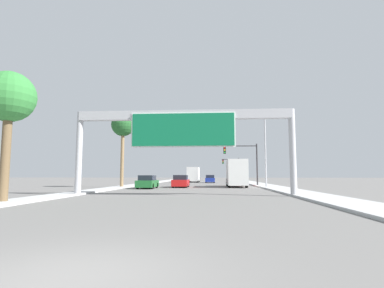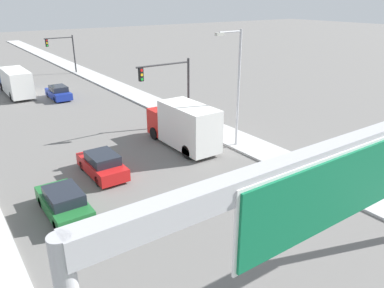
% 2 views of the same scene
% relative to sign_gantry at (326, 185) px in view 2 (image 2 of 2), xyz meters
% --- Properties ---
extents(sidewalk_right, '(3.00, 120.00, 0.15)m').
position_rel_sign_gantry_xyz_m(sidewalk_right, '(9.50, 42.11, -5.11)').
color(sidewalk_right, '#B8B8B8').
rests_on(sidewalk_right, ground).
extents(sign_gantry, '(16.88, 0.73, 6.53)m').
position_rel_sign_gantry_xyz_m(sign_gantry, '(0.00, 0.00, 0.00)').
color(sign_gantry, '#B2B2B7').
rests_on(sign_gantry, ground).
extents(car_mid_right, '(1.81, 4.41, 1.51)m').
position_rel_sign_gantry_xyz_m(car_mid_right, '(1.75, 36.09, -4.48)').
color(car_mid_right, navy).
rests_on(car_mid_right, ground).
extents(car_far_center, '(1.86, 4.41, 1.53)m').
position_rel_sign_gantry_xyz_m(car_far_center, '(-1.75, 14.99, -4.47)').
color(car_far_center, red).
rests_on(car_far_center, ground).
extents(car_near_left, '(1.85, 4.44, 1.51)m').
position_rel_sign_gantry_xyz_m(car_near_left, '(-5.25, 11.63, -4.48)').
color(car_near_left, '#1E662D').
rests_on(car_near_left, ground).
extents(truck_box_primary, '(2.31, 8.76, 3.08)m').
position_rel_sign_gantry_xyz_m(truck_box_primary, '(-1.75, 40.60, -3.62)').
color(truck_box_primary, navy).
rests_on(truck_box_primary, ground).
extents(truck_box_secondary, '(2.36, 7.07, 3.44)m').
position_rel_sign_gantry_xyz_m(truck_box_secondary, '(5.25, 15.99, -3.45)').
color(truck_box_secondary, red).
rests_on(truck_box_secondary, ground).
extents(traffic_light_near_intersection, '(5.02, 0.32, 5.94)m').
position_rel_sign_gantry_xyz_m(traffic_light_near_intersection, '(6.85, 20.11, -1.12)').
color(traffic_light_near_intersection, '#2D2D30').
rests_on(traffic_light_near_intersection, ground).
extents(traffic_light_mid_block, '(4.15, 0.32, 5.54)m').
position_rel_sign_gantry_xyz_m(traffic_light_mid_block, '(7.12, 50.11, -1.44)').
color(traffic_light_mid_block, '#2D2D30').
rests_on(traffic_light_mid_block, ground).
extents(street_lamp_right, '(2.29, 0.28, 8.70)m').
position_rel_sign_gantry_xyz_m(street_lamp_right, '(8.34, 13.81, -0.10)').
color(street_lamp_right, '#B2B2B7').
rests_on(street_lamp_right, ground).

